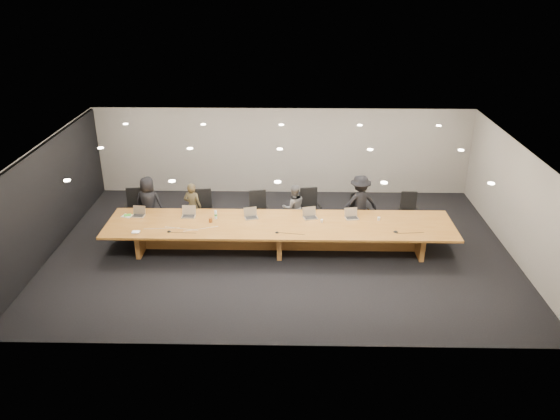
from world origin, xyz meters
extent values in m
plane|color=black|center=(0.00, 0.00, 0.00)|extent=(12.00, 12.00, 0.00)
cube|color=#B3ADA3|center=(0.00, 4.00, 1.40)|extent=(12.00, 0.02, 2.80)
cube|color=black|center=(-5.94, 0.00, 1.37)|extent=(0.08, 7.84, 2.74)
cube|color=#995E21|center=(0.00, 0.00, 0.72)|extent=(9.00, 1.80, 0.06)
cube|color=brown|center=(0.00, 0.00, 0.34)|extent=(7.65, 0.15, 0.69)
cube|color=brown|center=(-3.60, 0.00, 0.34)|extent=(0.12, 1.26, 0.69)
cube|color=brown|center=(0.00, 0.00, 0.34)|extent=(0.12, 1.26, 0.69)
cube|color=brown|center=(3.60, 0.00, 0.34)|extent=(0.12, 1.26, 0.69)
imported|color=black|center=(-3.70, 1.20, 0.77)|extent=(0.78, 0.53, 1.55)
imported|color=#3D3521|center=(-2.46, 1.15, 0.70)|extent=(0.57, 0.43, 1.40)
imported|color=#545457|center=(0.37, 1.22, 0.67)|extent=(0.75, 0.64, 1.34)
imported|color=black|center=(2.21, 1.28, 0.80)|extent=(1.14, 0.81, 1.60)
cylinder|color=silver|center=(-1.69, 0.26, 0.86)|extent=(0.09, 0.09, 0.22)
cylinder|color=brown|center=(-1.81, 0.05, 0.81)|extent=(0.11, 0.11, 0.11)
cone|color=silver|center=(1.09, 0.10, 0.79)|extent=(0.09, 0.09, 0.08)
cone|color=silver|center=(2.59, 0.25, 0.80)|extent=(0.08, 0.08, 0.09)
cube|color=silver|center=(-4.08, 0.37, 0.76)|extent=(0.31, 0.28, 0.02)
cube|color=green|center=(-4.08, 0.38, 0.78)|extent=(0.20, 0.15, 0.03)
cube|color=#B2B2B7|center=(-3.59, -0.60, 0.76)|extent=(0.19, 0.14, 0.03)
cone|color=black|center=(-2.78, -0.53, 0.76)|extent=(0.14, 0.14, 0.03)
cone|color=black|center=(-0.06, -0.53, 0.76)|extent=(0.13, 0.13, 0.03)
cone|color=black|center=(2.92, -0.43, 0.77)|extent=(0.14, 0.14, 0.03)
camera|label=1|loc=(0.26, -12.73, 6.89)|focal=35.00mm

